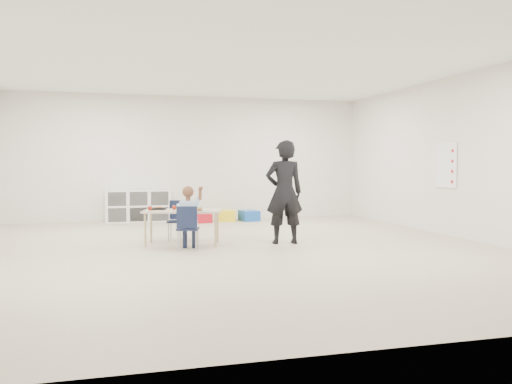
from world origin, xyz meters
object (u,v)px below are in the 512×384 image
object	(u,v)px
table	(182,227)
cubby_shelf	(138,206)
chair_near	(188,228)
adult	(284,192)
child	(188,215)

from	to	relation	value
table	cubby_shelf	bearing A→B (deg)	112.58
chair_near	cubby_shelf	xyz separation A→B (m)	(-0.51, 4.15, 0.02)
table	adult	world-z (taller)	adult
child	cubby_shelf	size ratio (longest dim) A/B	0.74
chair_near	adult	size ratio (longest dim) A/B	0.40
table	chair_near	xyz separation A→B (m)	(0.01, -0.54, 0.05)
child	cubby_shelf	xyz separation A→B (m)	(-0.51, 4.15, -0.17)
child	cubby_shelf	distance (m)	4.18
table	child	size ratio (longest dim) A/B	1.26
child	cubby_shelf	world-z (taller)	child
chair_near	adult	bearing A→B (deg)	23.38
chair_near	child	distance (m)	0.19
cubby_shelf	child	bearing A→B (deg)	-83.00
table	chair_near	distance (m)	0.54
chair_near	cubby_shelf	size ratio (longest dim) A/B	0.47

